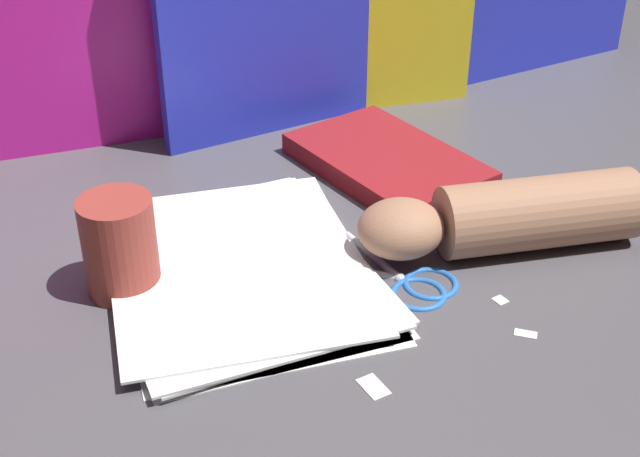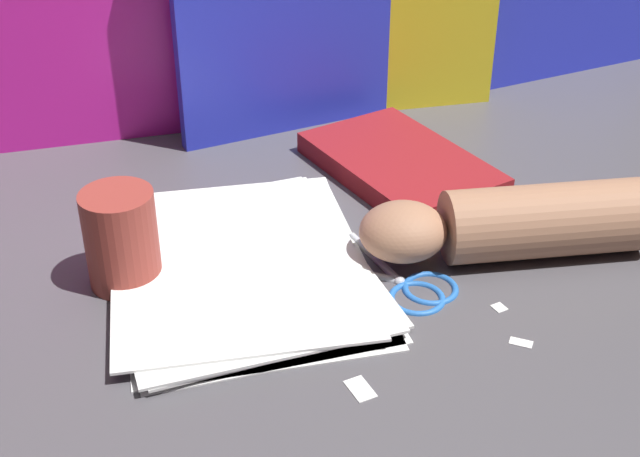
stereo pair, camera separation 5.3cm
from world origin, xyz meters
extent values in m
plane|color=#4C494F|center=(0.00, 0.00, 0.00)|extent=(6.00, 6.00, 0.00)
cube|color=white|center=(-0.08, 0.02, 0.00)|extent=(0.27, 0.33, 0.00)
cube|color=white|center=(-0.09, 0.02, 0.00)|extent=(0.26, 0.32, 0.00)
cube|color=white|center=(-0.09, 0.02, 0.01)|extent=(0.28, 0.34, 0.00)
cube|color=white|center=(-0.09, 0.02, 0.01)|extent=(0.27, 0.33, 0.00)
cube|color=white|center=(-0.10, 0.02, 0.01)|extent=(0.29, 0.34, 0.00)
cube|color=maroon|center=(0.15, 0.18, 0.01)|extent=(0.22, 0.28, 0.03)
sphere|color=silver|center=(0.06, -0.04, 0.00)|extent=(0.01, 0.01, 0.01)
cylinder|color=silver|center=(0.02, -0.01, 0.00)|extent=(0.08, 0.07, 0.01)
torus|color=blue|center=(0.09, -0.06, 0.00)|extent=(0.08, 0.08, 0.01)
cylinder|color=silver|center=(0.05, 0.01, 0.00)|extent=(0.03, 0.10, 0.01)
torus|color=blue|center=(0.07, -0.08, 0.00)|extent=(0.07, 0.07, 0.01)
cylinder|color=#A87556|center=(0.23, -0.03, 0.04)|extent=(0.23, 0.11, 0.08)
ellipsoid|color=#A87556|center=(0.08, -0.01, 0.04)|extent=(0.10, 0.10, 0.06)
cube|color=white|center=(0.01, -0.11, 0.00)|extent=(0.02, 0.01, 0.00)
cube|color=white|center=(-0.03, -0.19, 0.00)|extent=(0.02, 0.03, 0.00)
cube|color=white|center=(0.14, -0.11, 0.00)|extent=(0.02, 0.02, 0.00)
cube|color=white|center=(0.14, -0.17, 0.00)|extent=(0.02, 0.02, 0.00)
cylinder|color=#99382D|center=(-0.21, 0.04, 0.05)|extent=(0.07, 0.07, 0.10)
camera|label=1|loc=(-0.28, -0.73, 0.54)|focal=50.00mm
camera|label=2|loc=(-0.23, -0.75, 0.54)|focal=50.00mm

